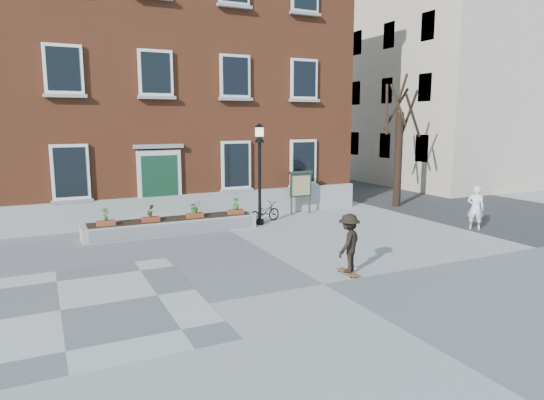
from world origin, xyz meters
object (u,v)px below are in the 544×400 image
bystander (476,208)px  lamp_post (260,160)px  bicycle (264,212)px  notice_board (301,185)px  parked_car (322,171)px  skateboarder (349,243)px

bystander → lamp_post: lamp_post is taller
bicycle → lamp_post: lamp_post is taller
notice_board → bystander: bearing=-51.7°
lamp_post → parked_car: bearing=47.6°
lamp_post → bystander: bearing=-32.4°
bicycle → skateboarder: size_ratio=0.94×
bicycle → lamp_post: 2.18m
bicycle → skateboarder: 7.08m
parked_car → notice_board: 10.54m
bicycle → parked_car: size_ratio=0.33×
bystander → bicycle: bearing=16.4°
lamp_post → skateboarder: bearing=-94.0°
skateboarder → lamp_post: bearing=86.0°
parked_car → bystander: bystander is taller
bystander → notice_board: 7.06m
bicycle → skateboarder: bearing=158.1°
lamp_post → skateboarder: 6.97m
bicycle → notice_board: 2.51m
bystander → skateboarder: bystander is taller
bystander → lamp_post: bearing=19.3°
bystander → notice_board: notice_board is taller
notice_board → skateboarder: notice_board is taller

